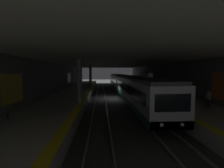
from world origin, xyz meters
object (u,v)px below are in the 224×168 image
(metro_train, at_px, (124,84))
(person_standing_far, at_px, (164,86))
(suitcase_rolling, at_px, (147,87))
(pillar_far, at_px, (90,76))
(trash_bin, at_px, (178,94))
(pillar_near, at_px, (80,81))
(bench_right_far, at_px, (67,86))
(bench_right_mid, at_px, (58,90))
(person_waiting_near, at_px, (209,98))
(bench_left_mid, at_px, (148,84))
(backpack_on_floor, at_px, (72,86))
(bench_left_near, at_px, (181,92))
(person_walking_mid, at_px, (141,83))

(metro_train, relative_size, person_standing_far, 22.93)
(person_standing_far, height_order, suitcase_rolling, person_standing_far)
(pillar_far, bearing_deg, trash_bin, -138.64)
(pillar_near, height_order, bench_right_far, pillar_near)
(bench_right_mid, relative_size, bench_right_far, 1.00)
(person_waiting_near, bearing_deg, bench_left_mid, -2.70)
(metro_train, height_order, backpack_on_floor, metro_train)
(metro_train, height_order, bench_right_mid, metro_train)
(bench_right_far, height_order, backpack_on_floor, bench_right_far)
(metro_train, height_order, bench_left_near, metro_train)
(bench_right_mid, relative_size, person_waiting_near, 1.11)
(bench_left_near, distance_m, trash_bin, 0.97)
(bench_right_mid, height_order, bench_right_far, same)
(pillar_far, bearing_deg, person_walking_mid, -88.12)
(bench_left_mid, distance_m, person_waiting_near, 20.63)
(bench_left_mid, relative_size, bench_right_far, 1.00)
(trash_bin, bearing_deg, bench_left_near, -49.54)
(pillar_far, xyz_separation_m, metro_train, (-4.83, -6.55, -1.30))
(bench_left_near, xyz_separation_m, bench_right_mid, (3.90, 17.07, 0.00))
(bench_left_near, relative_size, person_walking_mid, 1.10)
(pillar_far, bearing_deg, bench_right_mid, 155.71)
(bench_left_near, distance_m, person_waiting_near, 6.44)
(bench_right_mid, relative_size, person_walking_mid, 1.10)
(pillar_near, bearing_deg, bench_right_far, 18.30)
(pillar_near, relative_size, person_walking_mid, 2.95)
(person_walking_mid, bearing_deg, bench_right_mid, 122.19)
(suitcase_rolling, bearing_deg, pillar_near, 136.91)
(bench_right_mid, distance_m, person_walking_mid, 18.10)
(person_standing_far, bearing_deg, bench_left_near, -173.88)
(bench_left_mid, distance_m, backpack_on_floor, 17.02)
(pillar_far, xyz_separation_m, person_standing_far, (-8.83, -12.42, -1.39))
(person_walking_mid, distance_m, trash_bin, 14.21)
(metro_train, relative_size, bench_left_mid, 22.15)
(suitcase_rolling, distance_m, trash_bin, 9.36)
(bench_right_far, relative_size, trash_bin, 2.00)
(bench_left_near, bearing_deg, suitcase_rolling, 12.56)
(metro_train, height_order, person_standing_far, metro_train)
(suitcase_rolling, bearing_deg, bench_left_near, -167.44)
(pillar_far, distance_m, metro_train, 8.24)
(backpack_on_floor, bearing_deg, pillar_near, -166.62)
(bench_left_near, distance_m, bench_right_mid, 17.51)
(bench_left_mid, bearing_deg, suitcase_rolling, 160.96)
(person_waiting_near, bearing_deg, person_walking_mid, 2.26)
(bench_right_mid, height_order, suitcase_rolling, suitcase_rolling)
(bench_right_mid, bearing_deg, bench_left_near, -102.87)
(bench_left_near, height_order, trash_bin, bench_left_near)
(suitcase_rolling, relative_size, backpack_on_floor, 2.25)
(bench_right_far, relative_size, suitcase_rolling, 1.89)
(pillar_far, bearing_deg, metro_train, -126.39)
(person_walking_mid, bearing_deg, pillar_near, 146.14)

